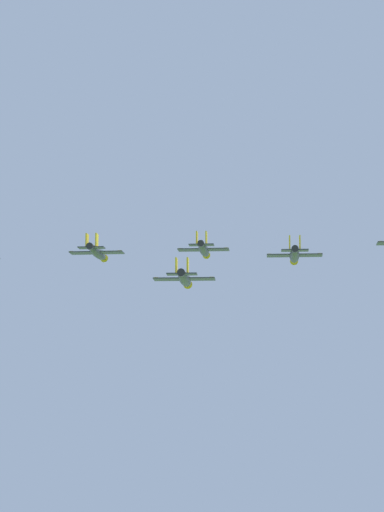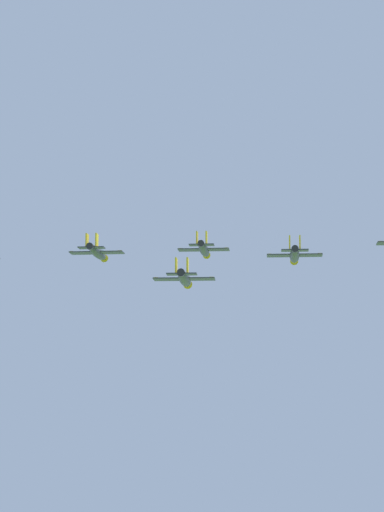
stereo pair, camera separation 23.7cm
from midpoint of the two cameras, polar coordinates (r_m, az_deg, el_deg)
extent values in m
ellipsoid|color=#2D3338|center=(215.19, 0.63, 0.31)|extent=(13.05, 6.64, 1.72)
cone|color=gold|center=(222.54, 0.78, 0.01)|extent=(2.15, 2.00, 1.46)
ellipsoid|color=#334751|center=(218.19, 0.69, 0.36)|extent=(2.61, 2.06, 1.00)
cube|color=#2D3338|center=(214.51, 0.62, 0.31)|extent=(6.44, 10.01, 0.17)
cube|color=gold|center=(214.89, -0.53, 0.31)|extent=(2.80, 1.66, 0.21)
cube|color=gold|center=(214.24, 1.77, 0.34)|extent=(2.80, 1.66, 0.21)
cube|color=#2D3338|center=(209.65, 0.51, 0.55)|extent=(3.68, 5.05, 0.17)
cube|color=gold|center=(210.19, 0.28, 0.87)|extent=(1.86, 0.93, 2.49)
cube|color=gold|center=(210.06, 0.75, 0.88)|extent=(1.86, 0.93, 2.49)
cylinder|color=black|center=(208.22, 0.48, 0.62)|extent=(1.34, 1.48, 1.21)
ellipsoid|color=#2D3338|center=(197.26, -4.67, 0.16)|extent=(12.47, 6.57, 1.65)
cone|color=gold|center=(204.22, -4.30, -0.15)|extent=(2.07, 1.94, 1.41)
ellipsoid|color=#334751|center=(200.10, -4.52, 0.21)|extent=(2.51, 2.01, 0.96)
cube|color=#2D3338|center=(196.62, -4.70, 0.16)|extent=(6.31, 9.60, 0.17)
cube|color=gold|center=(197.44, -5.88, 0.16)|extent=(2.68, 1.63, 0.20)
cube|color=gold|center=(195.91, -3.51, 0.20)|extent=(2.68, 1.63, 0.20)
cube|color=#2D3338|center=(192.03, -4.96, 0.41)|extent=(3.59, 4.85, 0.17)
cube|color=gold|center=(192.63, -5.19, 0.75)|extent=(1.78, 0.92, 2.39)
cube|color=gold|center=(192.32, -4.70, 0.76)|extent=(1.78, 0.92, 2.39)
cylinder|color=black|center=(190.67, -5.04, 0.48)|extent=(1.30, 1.42, 1.16)
ellipsoid|color=#2D3338|center=(194.41, 5.14, 0.03)|extent=(12.72, 6.33, 1.67)
cone|color=gold|center=(201.58, 5.12, -0.29)|extent=(2.08, 1.94, 1.42)
ellipsoid|color=#334751|center=(197.34, 5.13, 0.08)|extent=(2.54, 1.99, 0.98)
cube|color=#2D3338|center=(193.75, 5.14, 0.03)|extent=(6.18, 9.74, 0.17)
cube|color=gold|center=(193.75, 3.90, 0.03)|extent=(2.73, 1.59, 0.20)
cube|color=gold|center=(193.86, 6.38, 0.06)|extent=(2.73, 1.59, 0.20)
cube|color=#2D3338|center=(189.01, 5.16, 0.28)|extent=(3.54, 4.90, 0.17)
cube|color=gold|center=(189.45, 4.90, 0.63)|extent=(1.81, 0.89, 2.42)
cube|color=gold|center=(189.48, 5.40, 0.63)|extent=(1.81, 0.89, 2.42)
cylinder|color=black|center=(187.62, 5.16, 0.35)|extent=(1.29, 1.43, 1.17)
cube|color=gold|center=(174.53, 9.33, 0.64)|extent=(2.69, 1.55, 0.20)
ellipsoid|color=#2D3338|center=(174.64, -0.33, -1.15)|extent=(12.79, 6.27, 1.68)
cone|color=gold|center=(181.83, -0.16, -1.46)|extent=(2.08, 1.94, 1.43)
ellipsoid|color=#334751|center=(177.56, -0.26, -1.07)|extent=(2.54, 1.98, 0.98)
cube|color=#2D3338|center=(173.98, -0.35, -1.15)|extent=(6.15, 9.78, 0.17)
cube|color=gold|center=(174.36, -1.72, -1.15)|extent=(2.74, 1.58, 0.20)
cube|color=gold|center=(173.72, 1.03, -1.12)|extent=(2.74, 1.58, 0.20)
cube|color=#2D3338|center=(169.22, -0.47, -0.90)|extent=(3.53, 4.92, 0.17)
cube|color=gold|center=(169.72, -0.75, -0.51)|extent=(1.82, 0.88, 2.43)
cube|color=gold|center=(169.59, -0.18, -0.51)|extent=(1.82, 0.88, 2.43)
cylinder|color=black|center=(167.82, -0.51, -0.84)|extent=(1.29, 1.43, 1.18)
camera|label=1|loc=(0.12, -89.96, -0.01)|focal=80.72mm
camera|label=2|loc=(0.12, 90.04, 0.01)|focal=80.72mm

